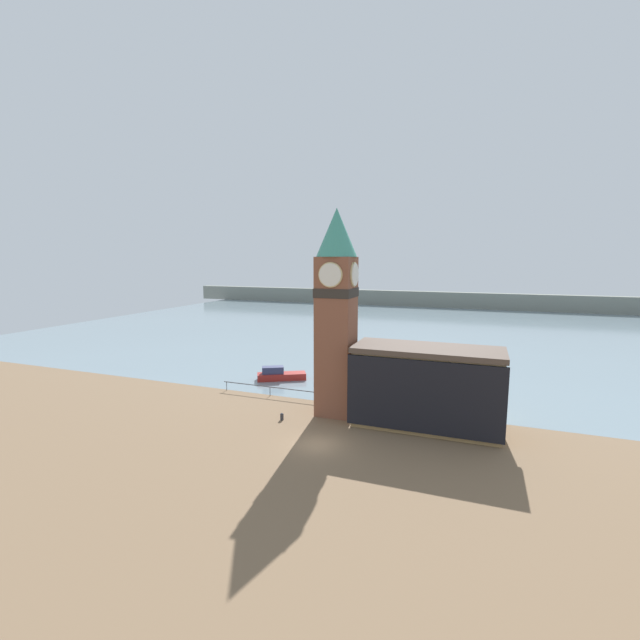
# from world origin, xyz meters

# --- Properties ---
(ground_plane) EXTENTS (160.00, 160.00, 0.00)m
(ground_plane) POSITION_xyz_m (0.00, 0.00, 0.00)
(ground_plane) COLOR brown
(water) EXTENTS (160.00, 120.00, 0.00)m
(water) POSITION_xyz_m (0.00, 70.48, -0.00)
(water) COLOR gray
(water) RESTS_ON ground_plane
(far_shoreline) EXTENTS (180.00, 3.00, 5.00)m
(far_shoreline) POSITION_xyz_m (0.00, 110.48, 2.50)
(far_shoreline) COLOR gray
(far_shoreline) RESTS_ON water
(pier_railing) EXTENTS (12.22, 0.08, 1.09)m
(pier_railing) POSITION_xyz_m (-9.75, 10.23, 0.96)
(pier_railing) COLOR #333338
(pier_railing) RESTS_ON ground_plane
(clock_tower) EXTENTS (3.98, 3.98, 20.47)m
(clock_tower) POSITION_xyz_m (-0.90, 7.63, 10.87)
(clock_tower) COLOR brown
(clock_tower) RESTS_ON ground_plane
(pier_building) EXTENTS (13.63, 5.78, 7.58)m
(pier_building) POSITION_xyz_m (8.07, 7.28, 3.81)
(pier_building) COLOR #A88451
(pier_building) RESTS_ON ground_plane
(boat_near) EXTENTS (6.34, 4.62, 1.78)m
(boat_near) POSITION_xyz_m (-11.64, 16.58, 0.65)
(boat_near) COLOR maroon
(boat_near) RESTS_ON water
(mooring_bollard_near) EXTENTS (0.34, 0.34, 0.71)m
(mooring_bollard_near) POSITION_xyz_m (-5.24, 3.98, 0.38)
(mooring_bollard_near) COLOR #2D2D33
(mooring_bollard_near) RESTS_ON ground_plane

